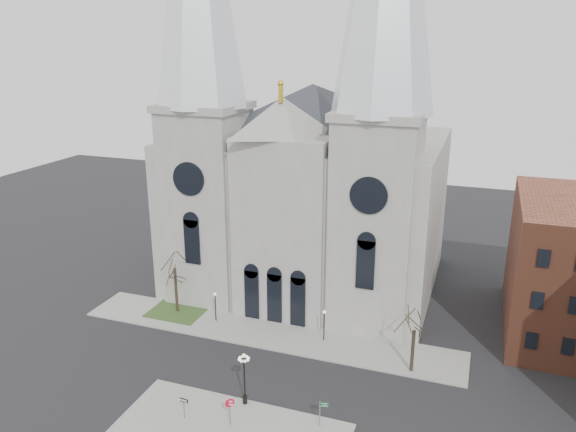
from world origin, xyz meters
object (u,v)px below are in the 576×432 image
(globe_lamp, at_px, (244,373))
(one_way_sign, at_px, (184,404))
(stop_sign, at_px, (230,405))
(street_name_sign, at_px, (321,411))

(globe_lamp, height_order, one_way_sign, globe_lamp)
(globe_lamp, bearing_deg, stop_sign, -89.56)
(globe_lamp, xyz_separation_m, one_way_sign, (-3.77, -3.37, -1.60))
(stop_sign, bearing_deg, street_name_sign, -0.10)
(one_way_sign, distance_m, street_name_sign, 10.83)
(stop_sign, xyz_separation_m, street_name_sign, (6.68, 2.29, -0.47))
(globe_lamp, bearing_deg, street_name_sign, -4.97)
(stop_sign, distance_m, one_way_sign, 3.85)
(stop_sign, distance_m, street_name_sign, 7.08)
(one_way_sign, relative_size, street_name_sign, 0.88)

